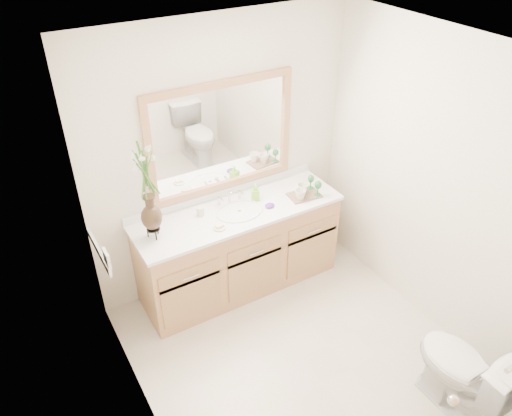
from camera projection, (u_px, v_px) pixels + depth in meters
floor at (301, 358)px, 3.99m from camera, size 2.60×2.60×0.00m
ceiling at (324, 59)px, 2.65m from camera, size 2.40×2.60×0.02m
wall_back at (221, 158)px, 4.25m from camera, size 2.40×0.02×2.40m
wall_front at (470, 380)px, 2.39m from camera, size 2.40×0.02×2.40m
wall_left at (138, 304)px, 2.81m from camera, size 0.02×2.60×2.40m
wall_right at (438, 190)px, 3.82m from camera, size 0.02×2.60×2.40m
vanity at (239, 250)px, 4.49m from camera, size 1.80×0.55×0.80m
counter at (238, 212)px, 4.26m from camera, size 1.84×0.57×0.03m
sink at (239, 217)px, 4.27m from camera, size 0.38×0.34×0.23m
mirror at (222, 138)px, 4.12m from camera, size 1.32×0.04×0.97m
switch_plate at (107, 258)px, 3.49m from camera, size 0.02×0.12×0.12m
toilet at (465, 373)px, 3.42m from camera, size 0.42×0.75×0.74m
flower_vase at (146, 179)px, 3.65m from camera, size 0.19×0.19×0.79m
tumbler at (200, 211)px, 4.17m from camera, size 0.06×0.06×0.08m
soap_dish at (219, 227)px, 4.03m from camera, size 0.11×0.11×0.03m
soap_bottle at (255, 193)px, 4.35m from camera, size 0.08×0.08×0.14m
purple_dish at (270, 205)px, 4.29m from camera, size 0.11×0.09×0.03m
tray at (304, 195)px, 4.44m from camera, size 0.30×0.21×0.01m
mug_left at (300, 194)px, 4.35m from camera, size 0.11×0.11×0.10m
mug_right at (303, 189)px, 4.43m from camera, size 0.13×0.13×0.10m
goblet_front at (318, 186)px, 4.38m from camera, size 0.06×0.06×0.14m
goblet_back at (311, 179)px, 4.48m from camera, size 0.06×0.06×0.13m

